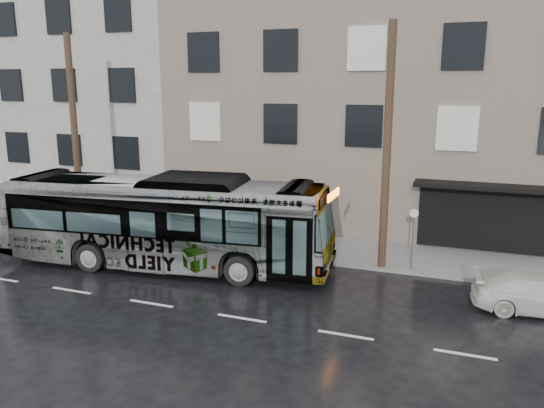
{
  "coord_description": "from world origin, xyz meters",
  "views": [
    {
      "loc": [
        9.23,
        -16.2,
        6.96
      ],
      "look_at": [
        2.33,
        2.5,
        2.44
      ],
      "focal_mm": 35.0,
      "sensor_mm": 36.0,
      "label": 1
    }
  ],
  "objects_px": {
    "utility_pole_rear": "(75,136)",
    "bus": "(165,221)",
    "utility_pole_front": "(387,149)",
    "sign_post": "(413,239)",
    "white_sedan": "(541,294)"
  },
  "relations": [
    {
      "from": "utility_pole_front",
      "to": "white_sedan",
      "type": "relative_size",
      "value": 2.22
    },
    {
      "from": "utility_pole_front",
      "to": "bus",
      "type": "xyz_separation_m",
      "value": [
        -7.98,
        -2.4,
        -2.85
      ]
    },
    {
      "from": "utility_pole_rear",
      "to": "white_sedan",
      "type": "distance_m",
      "value": 19.78
    },
    {
      "from": "utility_pole_front",
      "to": "white_sedan",
      "type": "xyz_separation_m",
      "value": [
        5.23,
        -2.16,
        -4.06
      ]
    },
    {
      "from": "utility_pole_front",
      "to": "bus",
      "type": "bearing_deg",
      "value": -163.28
    },
    {
      "from": "sign_post",
      "to": "white_sedan",
      "type": "height_order",
      "value": "sign_post"
    },
    {
      "from": "utility_pole_rear",
      "to": "white_sedan",
      "type": "bearing_deg",
      "value": -6.42
    },
    {
      "from": "utility_pole_front",
      "to": "sign_post",
      "type": "relative_size",
      "value": 3.75
    },
    {
      "from": "sign_post",
      "to": "white_sedan",
      "type": "relative_size",
      "value": 0.59
    },
    {
      "from": "utility_pole_rear",
      "to": "bus",
      "type": "bearing_deg",
      "value": -21.7
    },
    {
      "from": "sign_post",
      "to": "white_sedan",
      "type": "xyz_separation_m",
      "value": [
        4.13,
        -2.16,
        -0.76
      ]
    },
    {
      "from": "sign_post",
      "to": "white_sedan",
      "type": "bearing_deg",
      "value": -27.63
    },
    {
      "from": "utility_pole_rear",
      "to": "bus",
      "type": "relative_size",
      "value": 0.7
    },
    {
      "from": "utility_pole_rear",
      "to": "bus",
      "type": "distance_m",
      "value": 7.08
    },
    {
      "from": "white_sedan",
      "to": "utility_pole_rear",
      "type": "bearing_deg",
      "value": 77.29
    }
  ]
}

